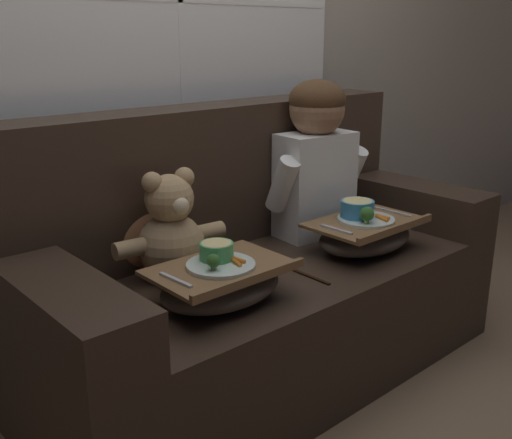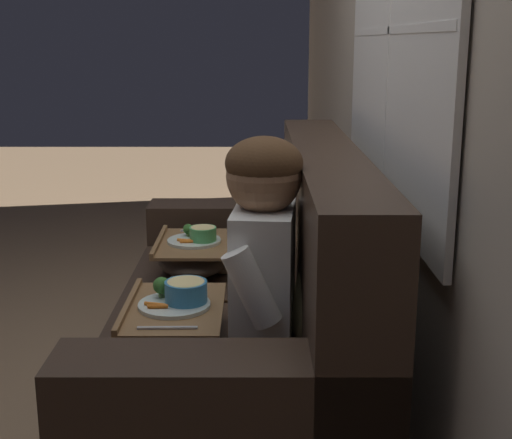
# 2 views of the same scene
# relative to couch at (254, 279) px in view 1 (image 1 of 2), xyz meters

# --- Properties ---
(ground_plane) EXTENTS (14.00, 14.00, 0.00)m
(ground_plane) POSITION_rel_couch_xyz_m (0.00, -0.07, -0.36)
(ground_plane) COLOR #8E7051
(wall_back_with_window) EXTENTS (8.00, 0.08, 2.60)m
(wall_back_with_window) POSITION_rel_couch_xyz_m (0.00, 0.49, 0.94)
(wall_back_with_window) COLOR #A89E8E
(wall_back_with_window) RESTS_ON ground_plane
(couch) EXTENTS (1.87, 0.85, 1.01)m
(couch) POSITION_rel_couch_xyz_m (0.00, 0.00, 0.00)
(couch) COLOR #38281E
(couch) RESTS_ON ground_plane
(throw_pillow_behind_child) EXTENTS (0.35, 0.17, 0.37)m
(throw_pillow_behind_child) POSITION_rel_couch_xyz_m (0.36, 0.17, 0.27)
(throw_pillow_behind_child) COLOR tan
(throw_pillow_behind_child) RESTS_ON couch
(throw_pillow_behind_teddy) EXTENTS (0.33, 0.16, 0.34)m
(throw_pillow_behind_teddy) POSITION_rel_couch_xyz_m (-0.36, 0.17, 0.27)
(throw_pillow_behind_teddy) COLOR #B2754C
(throw_pillow_behind_teddy) RESTS_ON couch
(child_figure) EXTENTS (0.46, 0.24, 0.64)m
(child_figure) POSITION_rel_couch_xyz_m (0.36, 0.02, 0.45)
(child_figure) COLOR white
(child_figure) RESTS_ON couch
(teddy_bear) EXTENTS (0.41, 0.29, 0.38)m
(teddy_bear) POSITION_rel_couch_xyz_m (-0.36, 0.02, 0.26)
(teddy_bear) COLOR tan
(teddy_bear) RESTS_ON couch
(lap_tray_child) EXTENTS (0.44, 0.30, 0.20)m
(lap_tray_child) POSITION_rel_couch_xyz_m (0.36, -0.24, 0.17)
(lap_tray_child) COLOR #473D33
(lap_tray_child) RESTS_ON child_figure
(lap_tray_teddy) EXTENTS (0.43, 0.30, 0.19)m
(lap_tray_teddy) POSITION_rel_couch_xyz_m (-0.36, -0.25, 0.17)
(lap_tray_teddy) COLOR #473D33
(lap_tray_teddy) RESTS_ON teddy_bear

